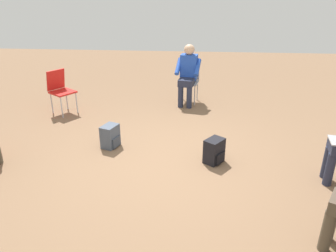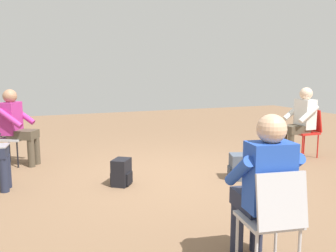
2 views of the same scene
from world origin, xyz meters
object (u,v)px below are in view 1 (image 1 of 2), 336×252
object	(u,v)px
backpack_by_empty_chair	(214,152)
chair_west	(189,79)
chair_southwest	(60,88)
person_in_blue	(188,72)
backpack_near_laptop_user	(110,137)

from	to	relation	value
backpack_by_empty_chair	chair_west	bearing A→B (deg)	-170.93
chair_southwest	person_in_blue	bearing A→B (deg)	141.94
chair_west	chair_southwest	bearing A→B (deg)	29.51
person_in_blue	backpack_by_empty_chair	xyz separation A→B (m)	(2.48, 0.45, -0.54)
chair_southwest	backpack_by_empty_chair	world-z (taller)	chair_southwest
backpack_near_laptop_user	backpack_by_empty_chair	size ratio (longest dim) A/B	1.00
chair_west	backpack_by_empty_chair	world-z (taller)	chair_west
chair_west	backpack_near_laptop_user	xyz separation A→B (m)	(2.29, -1.18, -0.34)
chair_southwest	backpack_by_empty_chair	bearing A→B (deg)	94.45
backpack_near_laptop_user	backpack_by_empty_chair	xyz separation A→B (m)	(0.36, 1.61, 0.00)
backpack_by_empty_chair	backpack_near_laptop_user	bearing A→B (deg)	-102.58
chair_west	person_in_blue	bearing A→B (deg)	90.00
backpack_near_laptop_user	backpack_by_empty_chair	distance (m)	1.64
chair_west	backpack_near_laptop_user	size ratio (longest dim) A/B	2.36
chair_west	backpack_by_empty_chair	bearing A→B (deg)	108.82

